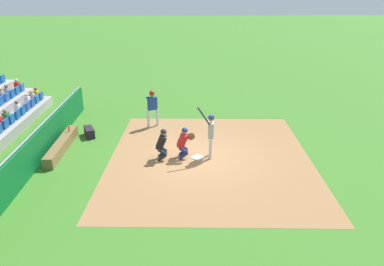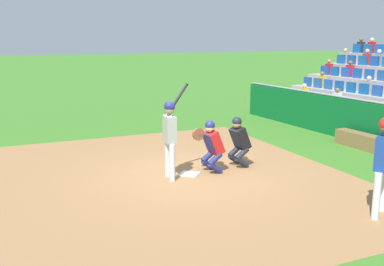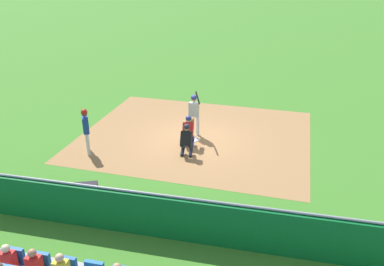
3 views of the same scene
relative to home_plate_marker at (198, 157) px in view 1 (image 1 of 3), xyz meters
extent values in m
plane|color=#3A7324|center=(0.00, 0.00, -0.02)|extent=(160.00, 160.00, 0.00)
cube|color=#976B42|center=(0.00, 0.50, -0.01)|extent=(9.86, 8.37, 0.01)
cube|color=white|center=(0.00, 0.00, 0.00)|extent=(0.62, 0.62, 0.02)
cylinder|color=silver|center=(-0.27, 0.55, 0.41)|extent=(0.15, 0.15, 0.86)
cylinder|color=silver|center=(0.10, 0.50, 0.41)|extent=(0.15, 0.15, 0.86)
cube|color=#959B96|center=(-0.09, 0.53, 1.15)|extent=(0.43, 0.27, 0.61)
sphere|color=#A47F55|center=(-0.09, 0.53, 1.60)|extent=(0.22, 0.22, 0.22)
sphere|color=navy|center=(-0.09, 0.53, 1.66)|extent=(0.25, 0.25, 0.25)
cylinder|color=#959B96|center=(-0.04, 0.50, 1.43)|extent=(0.44, 0.19, 0.14)
cylinder|color=#959B96|center=(0.12, 0.48, 1.43)|extent=(0.17, 0.16, 0.13)
cylinder|color=black|center=(0.14, 0.22, 1.79)|extent=(0.13, 0.52, 0.71)
sphere|color=black|center=(0.17, 0.44, 1.46)|extent=(0.06, 0.06, 0.06)
cylinder|color=navy|center=(-0.23, -0.57, 0.14)|extent=(0.15, 0.39, 0.34)
cylinder|color=navy|center=(-0.23, -0.57, 0.36)|extent=(0.15, 0.39, 0.33)
cylinder|color=navy|center=(0.09, -0.56, 0.14)|extent=(0.15, 0.39, 0.34)
cylinder|color=navy|center=(0.09, -0.56, 0.36)|extent=(0.15, 0.39, 0.33)
cube|color=red|center=(-0.07, -0.61, 0.72)|extent=(0.43, 0.45, 0.60)
cube|color=navy|center=(-0.07, -0.49, 0.72)|extent=(0.39, 0.23, 0.45)
sphere|color=tan|center=(-0.07, -0.51, 1.08)|extent=(0.22, 0.22, 0.22)
cube|color=black|center=(-0.07, -0.51, 1.08)|extent=(0.20, 0.12, 0.20)
sphere|color=navy|center=(-0.07, -0.51, 1.14)|extent=(0.24, 0.24, 0.24)
cylinder|color=brown|center=(0.04, -0.26, 0.93)|extent=(0.08, 0.30, 0.30)
cylinder|color=red|center=(0.08, -0.44, 0.86)|extent=(0.17, 0.40, 0.22)
cylinder|color=#1D232F|center=(-0.10, -1.40, 0.14)|extent=(0.15, 0.39, 0.34)
cylinder|color=#1D232F|center=(-0.10, -1.40, 0.36)|extent=(0.15, 0.39, 0.33)
cylinder|color=#1D232F|center=(0.22, -1.39, 0.14)|extent=(0.15, 0.39, 0.34)
cylinder|color=#1D232F|center=(0.22, -1.39, 0.36)|extent=(0.15, 0.39, 0.33)
cube|color=black|center=(0.06, -1.44, 0.72)|extent=(0.43, 0.45, 0.60)
cube|color=#1D232F|center=(0.06, -1.32, 0.72)|extent=(0.39, 0.24, 0.44)
sphere|color=#A48155|center=(0.06, -1.33, 1.08)|extent=(0.22, 0.22, 0.22)
cube|color=black|center=(0.06, -1.33, 1.08)|extent=(0.20, 0.12, 0.20)
sphere|color=#1D232F|center=(0.06, -1.33, 1.14)|extent=(0.24, 0.24, 0.24)
cube|color=#0B5925|center=(0.00, -6.20, 0.62)|extent=(13.14, 0.24, 1.27)
cylinder|color=gray|center=(0.00, -6.20, 1.30)|extent=(13.14, 0.07, 0.07)
cube|color=brown|center=(-0.93, -5.65, 0.20)|extent=(3.75, 0.40, 0.44)
cylinder|color=#E24E18|center=(-1.99, -5.60, 0.56)|extent=(0.07, 0.07, 0.27)
cube|color=black|center=(-2.49, -4.85, 0.19)|extent=(0.96, 0.66, 0.41)
cylinder|color=silver|center=(-3.85, -1.81, 0.42)|extent=(0.18, 0.18, 0.86)
cylinder|color=silver|center=(-3.62, -2.23, 0.42)|extent=(0.18, 0.18, 0.86)
cube|color=navy|center=(-3.73, -2.02, 1.15)|extent=(0.40, 0.49, 0.61)
sphere|color=brown|center=(-3.73, -2.02, 1.61)|extent=(0.22, 0.22, 0.22)
sphere|color=#B02017|center=(-3.73, -2.02, 1.67)|extent=(0.25, 0.25, 0.25)
cylinder|color=navy|center=(-3.73, -2.08, 1.45)|extent=(0.26, 0.46, 0.14)
cylinder|color=navy|center=(-3.65, -2.23, 1.45)|extent=(0.10, 0.15, 0.13)
cube|color=#1E4694|center=(-6.91, -8.47, 0.69)|extent=(0.44, 0.10, 0.42)
cube|color=gold|center=(-6.91, -8.71, 0.74)|extent=(0.32, 0.22, 0.52)
sphere|color=brown|center=(-6.91, -8.71, 1.10)|extent=(0.19, 0.19, 0.19)
cube|color=#125297|center=(-6.25, -8.47, 0.69)|extent=(0.44, 0.10, 0.42)
cube|color=gray|center=(-6.25, -8.71, 0.74)|extent=(0.32, 0.22, 0.52)
sphere|color=tan|center=(-6.25, -8.71, 1.10)|extent=(0.19, 0.19, 0.19)
cube|color=#1D4498|center=(-5.59, -8.47, 0.69)|extent=(0.44, 0.10, 0.42)
cube|color=white|center=(-5.59, -8.71, 0.74)|extent=(0.32, 0.22, 0.52)
sphere|color=beige|center=(-5.59, -8.71, 1.10)|extent=(0.19, 0.19, 0.19)
cube|color=#1D489A|center=(-4.94, -8.47, 0.69)|extent=(0.44, 0.10, 0.42)
cube|color=#124F9B|center=(-4.28, -8.47, 0.69)|extent=(0.44, 0.10, 0.42)
cube|color=silver|center=(-4.28, -8.71, 0.74)|extent=(0.32, 0.22, 0.52)
sphere|color=brown|center=(-4.28, -8.71, 1.10)|extent=(0.19, 0.19, 0.19)
cube|color=#144795|center=(-3.62, -8.47, 0.69)|extent=(0.44, 0.10, 0.42)
cube|color=#135297|center=(-2.96, -8.47, 0.69)|extent=(0.44, 0.10, 0.42)
cube|color=#307640|center=(-2.96, -8.71, 0.74)|extent=(0.32, 0.22, 0.52)
sphere|color=#A47B54|center=(-2.96, -8.71, 1.10)|extent=(0.19, 0.19, 0.19)
cube|color=#1A509B|center=(-2.30, -8.47, 0.69)|extent=(0.44, 0.10, 0.42)
cube|color=red|center=(-2.30, -8.71, 0.74)|extent=(0.32, 0.22, 0.52)
cube|color=#1F4F9E|center=(-6.91, -9.44, 1.18)|extent=(0.44, 0.10, 0.42)
cube|color=red|center=(-6.91, -9.69, 1.23)|extent=(0.32, 0.22, 0.52)
sphere|color=beige|center=(-6.91, -9.69, 1.59)|extent=(0.19, 0.19, 0.19)
cube|color=#164F95|center=(-6.25, -9.44, 1.18)|extent=(0.44, 0.10, 0.42)
cube|color=#114992|center=(-5.59, -9.44, 1.18)|extent=(0.44, 0.10, 0.42)
cube|color=gray|center=(-5.59, -9.69, 1.23)|extent=(0.32, 0.22, 0.52)
sphere|color=brown|center=(-5.59, -9.69, 1.59)|extent=(0.19, 0.19, 0.19)
cube|color=#1D4F97|center=(-4.94, -9.44, 1.18)|extent=(0.44, 0.10, 0.42)
cube|color=gray|center=(-4.94, -9.69, 1.23)|extent=(0.32, 0.22, 0.52)
sphere|color=tan|center=(-4.94, -9.69, 1.59)|extent=(0.19, 0.19, 0.19)
cube|color=#154997|center=(-4.28, -9.44, 1.18)|extent=(0.44, 0.10, 0.42)
cube|color=#11509D|center=(-6.91, -10.42, 1.67)|extent=(0.44, 0.10, 0.42)
camera|label=1|loc=(13.78, -0.64, 6.40)|focal=35.40mm
camera|label=2|loc=(-9.05, 4.41, 3.15)|focal=41.55mm
camera|label=3|loc=(3.24, -14.47, 6.98)|focal=36.67mm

